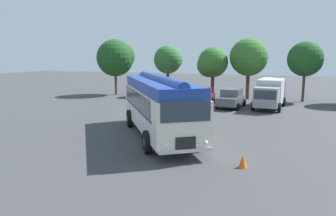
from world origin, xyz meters
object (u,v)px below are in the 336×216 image
(car_mid_left, at_px, (200,96))
(box_van, at_px, (270,92))
(vintage_bus, at_px, (159,103))
(traffic_cone, at_px, (243,161))
(car_near_left, at_px, (176,94))
(car_mid_right, at_px, (231,98))

(car_mid_left, relative_size, box_van, 0.73)
(vintage_bus, bearing_deg, traffic_cone, -35.97)
(vintage_bus, relative_size, traffic_cone, 17.63)
(car_near_left, relative_size, box_van, 0.72)
(vintage_bus, height_order, car_mid_right, vintage_bus)
(car_near_left, xyz_separation_m, car_mid_left, (2.56, -0.62, 0.00))
(car_mid_left, distance_m, car_mid_right, 2.86)
(car_mid_left, bearing_deg, car_near_left, 166.37)
(vintage_bus, xyz_separation_m, car_mid_right, (2.22, 11.81, -1.05))
(car_near_left, height_order, box_van, box_van)
(vintage_bus, distance_m, car_mid_right, 12.06)
(car_near_left, xyz_separation_m, traffic_cone, (8.41, -16.26, -0.57))
(car_mid_left, distance_m, traffic_cone, 16.71)
(car_near_left, distance_m, car_mid_left, 2.63)
(vintage_bus, bearing_deg, car_mid_right, 79.36)
(car_mid_left, relative_size, traffic_cone, 7.80)
(vintage_bus, distance_m, traffic_cone, 6.64)
(vintage_bus, distance_m, box_van, 13.83)
(car_near_left, relative_size, traffic_cone, 7.70)
(car_near_left, relative_size, car_mid_left, 0.99)
(traffic_cone, bearing_deg, car_near_left, 117.36)
(car_mid_left, relative_size, car_mid_right, 0.99)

